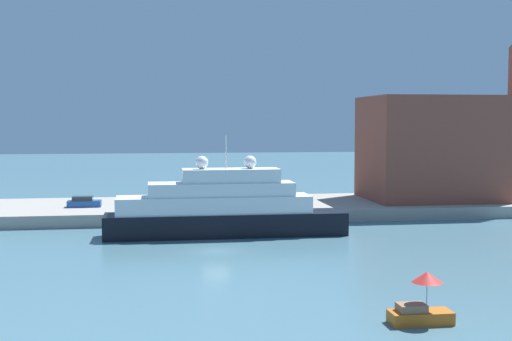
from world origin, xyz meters
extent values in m
plane|color=slate|center=(0.00, 0.00, 0.00)|extent=(400.00, 400.00, 0.00)
cube|color=gray|center=(0.00, 25.31, 0.77)|extent=(110.00, 18.63, 1.54)
cube|color=black|center=(1.88, 8.62, 1.25)|extent=(26.09, 4.74, 2.50)
cube|color=white|center=(0.57, 8.62, 3.42)|extent=(20.87, 4.36, 1.86)
cube|color=white|center=(1.36, 8.62, 5.08)|extent=(15.65, 3.98, 1.45)
cube|color=white|center=(2.40, 8.62, 6.55)|extent=(10.44, 3.60, 1.48)
cylinder|color=silver|center=(1.88, 8.62, 9.08)|extent=(0.16, 0.16, 3.60)
sphere|color=white|center=(4.49, 8.62, 7.98)|extent=(1.40, 1.40, 1.40)
sphere|color=white|center=(-0.73, 8.62, 7.98)|extent=(1.40, 1.40, 1.40)
cube|color=#C66019|center=(10.28, -25.13, 0.40)|extent=(3.85, 1.60, 0.79)
cube|color=#8C6647|center=(9.71, -25.13, 1.03)|extent=(1.69, 1.28, 0.48)
cylinder|color=#B2B2B2|center=(10.67, -25.13, 1.68)|extent=(0.06, 0.06, 1.77)
cone|color=red|center=(10.67, -25.13, 2.90)|extent=(1.90, 1.90, 0.66)
cube|color=brown|center=(32.21, 25.41, 8.67)|extent=(17.69, 13.72, 14.27)
cube|color=#1E4C99|center=(-14.62, 23.86, 1.94)|extent=(4.19, 1.87, 0.81)
cube|color=#262D33|center=(-14.83, 23.86, 2.61)|extent=(2.51, 1.68, 0.53)
cylinder|color=#334C8C|center=(-9.84, 20.75, 2.19)|extent=(0.36, 0.36, 1.30)
sphere|color=tan|center=(-9.84, 20.75, 2.96)|extent=(0.24, 0.24, 0.24)
cylinder|color=black|center=(3.28, 17.54, 1.89)|extent=(0.45, 0.45, 0.71)
camera|label=1|loc=(-5.77, -64.02, 12.43)|focal=47.63mm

